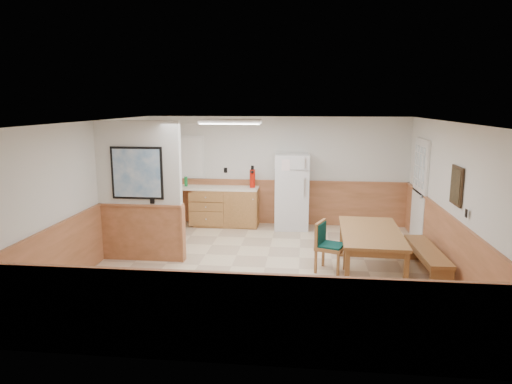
# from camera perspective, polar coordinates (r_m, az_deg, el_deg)

# --- Properties ---
(ground) EXTENTS (6.00, 6.00, 0.00)m
(ground) POSITION_cam_1_polar(r_m,az_deg,el_deg) (7.99, 1.13, -9.42)
(ground) COLOR beige
(ground) RESTS_ON ground
(ceiling) EXTENTS (6.00, 6.00, 0.02)m
(ceiling) POSITION_cam_1_polar(r_m,az_deg,el_deg) (7.49, 1.20, 8.80)
(ceiling) COLOR silver
(ceiling) RESTS_ON back_wall
(back_wall) EXTENTS (6.00, 0.02, 2.50)m
(back_wall) POSITION_cam_1_polar(r_m,az_deg,el_deg) (10.59, 2.60, 2.65)
(back_wall) COLOR silver
(back_wall) RESTS_ON ground
(right_wall) EXTENTS (0.02, 6.00, 2.50)m
(right_wall) POSITION_cam_1_polar(r_m,az_deg,el_deg) (7.97, 23.19, -1.02)
(right_wall) COLOR silver
(right_wall) RESTS_ON ground
(left_wall) EXTENTS (0.02, 6.00, 2.50)m
(left_wall) POSITION_cam_1_polar(r_m,az_deg,el_deg) (8.45, -19.55, -0.13)
(left_wall) COLOR silver
(left_wall) RESTS_ON ground
(wainscot_back) EXTENTS (6.00, 0.04, 1.00)m
(wainscot_back) POSITION_cam_1_polar(r_m,az_deg,el_deg) (10.71, 2.56, -1.34)
(wainscot_back) COLOR #BB724B
(wainscot_back) RESTS_ON ground
(wainscot_right) EXTENTS (0.04, 6.00, 1.00)m
(wainscot_right) POSITION_cam_1_polar(r_m,az_deg,el_deg) (8.14, 22.66, -6.19)
(wainscot_right) COLOR #BB724B
(wainscot_right) RESTS_ON ground
(wainscot_left) EXTENTS (0.04, 6.00, 1.00)m
(wainscot_left) POSITION_cam_1_polar(r_m,az_deg,el_deg) (8.61, -19.11, -5.03)
(wainscot_left) COLOR #BB724B
(wainscot_left) RESTS_ON ground
(partition_wall) EXTENTS (1.50, 0.20, 2.50)m
(partition_wall) POSITION_cam_1_polar(r_m,az_deg,el_deg) (8.33, -14.32, -0.10)
(partition_wall) COLOR silver
(partition_wall) RESTS_ON ground
(kitchen_counter) EXTENTS (2.20, 0.61, 1.00)m
(kitchen_counter) POSITION_cam_1_polar(r_m,az_deg,el_deg) (10.57, -4.10, -1.74)
(kitchen_counter) COLOR #A8703B
(kitchen_counter) RESTS_ON ground
(exterior_door) EXTENTS (0.07, 1.02, 2.15)m
(exterior_door) POSITION_cam_1_polar(r_m,az_deg,el_deg) (9.79, 19.74, 0.14)
(exterior_door) COLOR silver
(exterior_door) RESTS_ON ground
(kitchen_window) EXTENTS (0.80, 0.04, 1.00)m
(kitchen_window) POSITION_cam_1_polar(r_m,az_deg,el_deg) (10.86, -8.55, 4.34)
(kitchen_window) COLOR silver
(kitchen_window) RESTS_ON back_wall
(wall_painting) EXTENTS (0.04, 0.50, 0.60)m
(wall_painting) POSITION_cam_1_polar(r_m,az_deg,el_deg) (7.62, 23.76, 0.72)
(wall_painting) COLOR #322214
(wall_painting) RESTS_ON right_wall
(fluorescent_fixture) EXTENTS (1.20, 0.30, 0.09)m
(fluorescent_fixture) POSITION_cam_1_polar(r_m,az_deg,el_deg) (8.88, -3.26, 8.78)
(fluorescent_fixture) COLOR silver
(fluorescent_fixture) RESTS_ON ceiling
(refrigerator) EXTENTS (0.78, 0.74, 1.69)m
(refrigerator) POSITION_cam_1_polar(r_m,az_deg,el_deg) (10.28, 4.46, 0.08)
(refrigerator) COLOR silver
(refrigerator) RESTS_ON ground
(dining_table) EXTENTS (1.01, 1.94, 0.75)m
(dining_table) POSITION_cam_1_polar(r_m,az_deg,el_deg) (7.70, 14.15, -5.39)
(dining_table) COLOR #905F34
(dining_table) RESTS_ON ground
(dining_bench) EXTENTS (0.41, 1.67, 0.45)m
(dining_bench) POSITION_cam_1_polar(r_m,az_deg,el_deg) (8.05, 20.60, -7.39)
(dining_bench) COLOR #905F34
(dining_bench) RESTS_ON ground
(dining_chair) EXTENTS (0.72, 0.60, 0.85)m
(dining_chair) POSITION_cam_1_polar(r_m,az_deg,el_deg) (7.78, 8.73, -6.26)
(dining_chair) COLOR #905F34
(dining_chair) RESTS_ON ground
(fire_extinguisher) EXTENTS (0.13, 0.13, 0.50)m
(fire_extinguisher) POSITION_cam_1_polar(r_m,az_deg,el_deg) (10.39, -0.45, 1.77)
(fire_extinguisher) COLOR #B51609
(fire_extinguisher) RESTS_ON kitchen_counter
(soap_bottle) EXTENTS (0.08, 0.08, 0.23)m
(soap_bottle) POSITION_cam_1_polar(r_m,az_deg,el_deg) (10.68, -8.75, 1.31)
(soap_bottle) COLOR #167B34
(soap_bottle) RESTS_ON kitchen_counter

